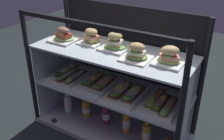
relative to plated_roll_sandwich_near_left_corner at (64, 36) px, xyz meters
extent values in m
cube|color=black|center=(0.43, 0.02, -0.75)|extent=(6.00, 6.00, 0.02)
cube|color=#B4B3C1|center=(0.43, 0.02, -0.72)|extent=(1.26, 0.52, 0.04)
cylinder|color=black|center=(-0.18, -0.22, -0.25)|extent=(0.04, 0.04, 0.98)
cylinder|color=black|center=(1.04, -0.22, -0.25)|extent=(0.04, 0.04, 0.98)
cylinder|color=black|center=(-0.18, 0.26, -0.25)|extent=(0.04, 0.04, 0.98)
cylinder|color=black|center=(1.04, 0.26, -0.25)|extent=(0.04, 0.04, 0.98)
cube|color=black|center=(0.43, -0.22, 0.22)|extent=(1.22, 0.03, 0.03)
cube|color=black|center=(0.43, 0.28, -0.23)|extent=(1.18, 0.01, 0.94)
cube|color=silver|center=(-0.16, 0.02, -0.53)|extent=(0.01, 0.45, 0.34)
cube|color=silver|center=(1.02, 0.02, -0.53)|extent=(0.01, 0.45, 0.34)
cube|color=silver|center=(0.43, 0.02, -0.36)|extent=(1.20, 0.47, 0.01)
cube|color=silver|center=(-0.16, 0.02, -0.20)|extent=(0.01, 0.45, 0.30)
cube|color=silver|center=(1.02, 0.02, -0.20)|extent=(0.01, 0.45, 0.30)
cube|color=silver|center=(0.43, 0.02, -0.04)|extent=(1.20, 0.47, 0.01)
cube|color=white|center=(0.00, 0.00, -0.03)|extent=(0.20, 0.20, 0.02)
ellipsoid|color=#8DB65F|center=(0.00, 0.00, -0.01)|extent=(0.17, 0.14, 0.01)
cube|color=#99664E|center=(0.00, 0.00, 0.00)|extent=(0.12, 0.09, 0.02)
cube|color=#CA3E2A|center=(0.00, 0.00, 0.02)|extent=(0.13, 0.09, 0.02)
ellipsoid|color=#91BB58|center=(0.00, -0.03, 0.03)|extent=(0.07, 0.04, 0.02)
ellipsoid|color=brown|center=(0.00, 0.00, 0.05)|extent=(0.13, 0.09, 0.05)
cube|color=white|center=(0.21, 0.07, -0.03)|extent=(0.18, 0.18, 0.01)
ellipsoid|color=#84B953|center=(0.21, 0.07, -0.02)|extent=(0.13, 0.11, 0.01)
cube|color=tan|center=(0.21, 0.07, -0.01)|extent=(0.13, 0.12, 0.02)
cube|color=#E18A6B|center=(0.21, 0.07, 0.02)|extent=(0.13, 0.12, 0.02)
ellipsoid|color=#A2C26C|center=(0.21, 0.03, 0.03)|extent=(0.07, 0.05, 0.02)
ellipsoid|color=tan|center=(0.21, 0.07, 0.05)|extent=(0.13, 0.12, 0.05)
cube|color=white|center=(0.44, 0.06, -0.03)|extent=(0.20, 0.20, 0.02)
ellipsoid|color=#65AE4E|center=(0.44, 0.06, -0.01)|extent=(0.17, 0.14, 0.02)
cube|color=#D7C075|center=(0.44, 0.06, 0.00)|extent=(0.12, 0.11, 0.02)
cube|color=silver|center=(0.44, 0.06, 0.02)|extent=(0.12, 0.11, 0.02)
ellipsoid|color=olive|center=(0.44, 0.02, 0.03)|extent=(0.07, 0.04, 0.02)
ellipsoid|color=tan|center=(0.44, 0.06, 0.06)|extent=(0.12, 0.11, 0.06)
cube|color=white|center=(0.65, -0.02, -0.03)|extent=(0.19, 0.19, 0.01)
ellipsoid|color=#5F8942|center=(0.65, -0.02, -0.02)|extent=(0.15, 0.13, 0.02)
cube|color=tan|center=(0.65, -0.02, -0.01)|extent=(0.11, 0.09, 0.02)
cube|color=beige|center=(0.65, -0.02, 0.01)|extent=(0.12, 0.10, 0.02)
ellipsoid|color=#5D9D41|center=(0.65, -0.06, 0.03)|extent=(0.07, 0.04, 0.01)
ellipsoid|color=tan|center=(0.65, -0.02, 0.05)|extent=(0.12, 0.10, 0.06)
cube|color=white|center=(0.86, 0.02, -0.03)|extent=(0.19, 0.19, 0.02)
ellipsoid|color=#97C662|center=(0.86, 0.02, -0.01)|extent=(0.15, 0.13, 0.01)
cube|color=#DEBE7D|center=(0.86, 0.02, 0.00)|extent=(0.14, 0.13, 0.02)
cube|color=#E48473|center=(0.86, 0.02, 0.01)|extent=(0.15, 0.14, 0.02)
ellipsoid|color=#83B15D|center=(0.86, -0.01, 0.03)|extent=(0.08, 0.06, 0.01)
ellipsoid|color=tan|center=(0.86, 0.02, 0.05)|extent=(0.15, 0.14, 0.06)
cube|color=white|center=(0.03, 0.02, -0.34)|extent=(0.25, 0.35, 0.01)
cube|color=brown|center=(-0.03, 0.04, -0.33)|extent=(0.06, 0.27, 0.01)
ellipsoid|color=#509436|center=(-0.03, -0.04, -0.32)|extent=(0.05, 0.14, 0.05)
ellipsoid|color=white|center=(-0.03, 0.04, -0.31)|extent=(0.05, 0.22, 0.02)
cylinder|color=yellow|center=(-0.04, 0.04, -0.30)|extent=(0.05, 0.05, 0.02)
cube|color=brown|center=(0.03, -0.02, -0.33)|extent=(0.06, 0.26, 0.01)
ellipsoid|color=#97C15D|center=(0.03, -0.09, -0.32)|extent=(0.07, 0.14, 0.05)
ellipsoid|color=silver|center=(0.03, -0.02, -0.32)|extent=(0.05, 0.21, 0.02)
cylinder|color=yellow|center=(0.03, 0.02, -0.31)|extent=(0.04, 0.04, 0.01)
cube|color=brown|center=(0.10, -0.01, -0.33)|extent=(0.06, 0.27, 0.01)
ellipsoid|color=#96B064|center=(0.10, -0.08, -0.32)|extent=(0.05, 0.13, 0.05)
ellipsoid|color=white|center=(0.10, -0.01, -0.32)|extent=(0.05, 0.21, 0.02)
cylinder|color=#F0E14C|center=(0.09, -0.02, -0.31)|extent=(0.05, 0.05, 0.02)
cube|color=white|center=(0.30, 0.02, -0.34)|extent=(0.25, 0.35, 0.02)
cube|color=brown|center=(0.25, 0.03, -0.33)|extent=(0.08, 0.25, 0.01)
ellipsoid|color=#63B055|center=(0.25, -0.04, -0.31)|extent=(0.11, 0.14, 0.04)
ellipsoid|color=#DF9686|center=(0.25, 0.03, -0.31)|extent=(0.07, 0.20, 0.01)
cylinder|color=yellow|center=(0.26, 0.01, -0.30)|extent=(0.05, 0.05, 0.02)
cube|color=brown|center=(0.36, 0.03, -0.33)|extent=(0.08, 0.27, 0.01)
ellipsoid|color=#78A73D|center=(0.36, -0.05, -0.31)|extent=(0.09, 0.14, 0.03)
ellipsoid|color=#ECA684|center=(0.36, 0.03, -0.31)|extent=(0.07, 0.21, 0.02)
cylinder|color=yellow|center=(0.35, 0.01, -0.30)|extent=(0.04, 0.04, 0.02)
cube|color=white|center=(0.57, -0.01, -0.34)|extent=(0.25, 0.35, 0.01)
cube|color=brown|center=(0.52, 0.00, -0.33)|extent=(0.08, 0.28, 0.01)
ellipsoid|color=#72A54B|center=(0.52, -0.08, -0.32)|extent=(0.11, 0.16, 0.05)
ellipsoid|color=#F2DECF|center=(0.52, 0.00, -0.31)|extent=(0.07, 0.22, 0.02)
cylinder|color=yellow|center=(0.52, -0.02, -0.30)|extent=(0.05, 0.05, 0.03)
cube|color=brown|center=(0.63, 0.00, -0.33)|extent=(0.08, 0.26, 0.02)
ellipsoid|color=#96CD5F|center=(0.63, -0.08, -0.31)|extent=(0.11, 0.15, 0.04)
ellipsoid|color=silver|center=(0.63, 0.00, -0.31)|extent=(0.07, 0.21, 0.02)
cylinder|color=yellow|center=(0.63, 0.02, -0.30)|extent=(0.06, 0.06, 0.02)
cube|color=white|center=(0.85, 0.01, -0.34)|extent=(0.25, 0.35, 0.02)
cube|color=brown|center=(0.79, 0.02, -0.33)|extent=(0.06, 0.27, 0.01)
ellipsoid|color=#97CA53|center=(0.79, -0.06, -0.31)|extent=(0.08, 0.14, 0.05)
ellipsoid|color=#F69987|center=(0.79, 0.02, -0.31)|extent=(0.05, 0.22, 0.01)
cylinder|color=yellow|center=(0.80, 0.03, -0.30)|extent=(0.04, 0.04, 0.02)
cube|color=brown|center=(0.84, -0.01, -0.32)|extent=(0.06, 0.23, 0.01)
ellipsoid|color=#6AAB38|center=(0.84, -0.08, -0.31)|extent=(0.08, 0.13, 0.02)
ellipsoid|color=#E59880|center=(0.84, -0.01, -0.31)|extent=(0.05, 0.19, 0.02)
cylinder|color=yellow|center=(0.85, 0.01, -0.30)|extent=(0.05, 0.05, 0.02)
cube|color=brown|center=(0.91, -0.03, -0.33)|extent=(0.06, 0.26, 0.01)
ellipsoid|color=#8CC05C|center=(0.91, -0.10, -0.31)|extent=(0.05, 0.13, 0.02)
ellipsoid|color=#ED9A80|center=(0.91, -0.03, -0.31)|extent=(0.05, 0.21, 0.02)
cylinder|color=#F1D14B|center=(0.91, -0.04, -0.30)|extent=(0.05, 0.05, 0.02)
cylinder|color=white|center=(0.00, -0.02, -0.62)|extent=(0.06, 0.06, 0.15)
cylinder|color=white|center=(0.00, -0.02, -0.62)|extent=(0.07, 0.07, 0.05)
cylinder|color=white|center=(0.00, -0.02, -0.53)|extent=(0.03, 0.03, 0.04)
cylinder|color=teal|center=(0.00, -0.02, -0.51)|extent=(0.04, 0.04, 0.01)
cylinder|color=gold|center=(0.18, 0.01, -0.63)|extent=(0.07, 0.07, 0.15)
cylinder|color=white|center=(0.18, 0.01, -0.64)|extent=(0.07, 0.07, 0.04)
cylinder|color=gold|center=(0.18, 0.01, -0.54)|extent=(0.03, 0.03, 0.04)
cylinder|color=black|center=(0.18, 0.01, -0.51)|extent=(0.04, 0.04, 0.01)
cylinder|color=maroon|center=(0.38, 0.01, -0.62)|extent=(0.06, 0.06, 0.17)
cylinder|color=silver|center=(0.38, 0.01, -0.63)|extent=(0.06, 0.06, 0.06)
cylinder|color=maroon|center=(0.38, 0.01, -0.52)|extent=(0.03, 0.03, 0.03)
cylinder|color=#2E6BAF|center=(0.38, 0.01, -0.50)|extent=(0.03, 0.03, 0.02)
cylinder|color=orange|center=(0.57, 0.00, -0.61)|extent=(0.06, 0.06, 0.18)
cylinder|color=#F2E4CF|center=(0.57, 0.00, -0.62)|extent=(0.06, 0.06, 0.07)
cylinder|color=orange|center=(0.57, 0.00, -0.50)|extent=(0.03, 0.03, 0.05)
cylinder|color=#2A72B6|center=(0.57, 0.00, -0.46)|extent=(0.04, 0.04, 0.01)
cylinder|color=gold|center=(0.75, -0.01, -0.63)|extent=(0.07, 0.07, 0.14)
cylinder|color=#EDE7CD|center=(0.75, -0.01, -0.65)|extent=(0.07, 0.07, 0.06)
cylinder|color=gold|center=(0.75, -0.01, -0.53)|extent=(0.03, 0.03, 0.05)
cylinder|color=black|center=(0.75, -0.01, -0.50)|extent=(0.03, 0.03, 0.01)
cube|color=silver|center=(0.03, -0.10, -0.70)|extent=(0.06, 0.13, 0.00)
torus|color=black|center=(-0.01, -0.20, -0.70)|extent=(0.06, 0.06, 0.01)
cube|color=silver|center=(0.04, -0.11, -0.70)|extent=(0.09, 0.10, 0.00)
torus|color=black|center=(-0.02, -0.19, -0.70)|extent=(0.06, 0.06, 0.01)
cylinder|color=silver|center=(0.01, -0.15, -0.70)|extent=(0.01, 0.01, 0.01)
camera|label=1|loc=(1.34, -1.51, 0.71)|focal=42.61mm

